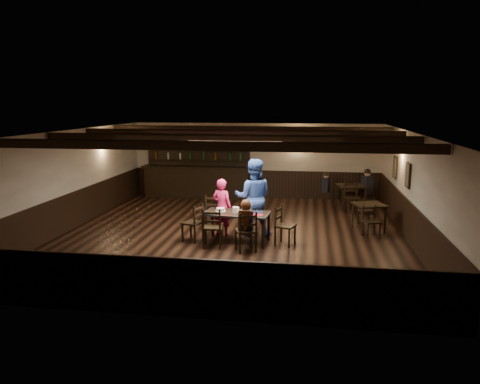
# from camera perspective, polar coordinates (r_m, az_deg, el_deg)

# --- Properties ---
(ground) EXTENTS (10.00, 10.00, 0.00)m
(ground) POSITION_cam_1_polar(r_m,az_deg,el_deg) (12.47, -0.90, -5.09)
(ground) COLOR black
(ground) RESTS_ON ground
(room_shell) EXTENTS (9.02, 10.02, 2.71)m
(room_shell) POSITION_cam_1_polar(r_m,az_deg,el_deg) (12.15, -0.85, 2.90)
(room_shell) COLOR beige
(room_shell) RESTS_ON ground
(dining_table) EXTENTS (1.68, 0.97, 0.75)m
(dining_table) POSITION_cam_1_polar(r_m,az_deg,el_deg) (11.57, -0.41, -2.90)
(dining_table) COLOR black
(dining_table) RESTS_ON ground
(chair_near_left) EXTENTS (0.48, 0.46, 0.98)m
(chair_near_left) POSITION_cam_1_polar(r_m,az_deg,el_deg) (11.11, -3.42, -4.05)
(chair_near_left) COLOR black
(chair_near_left) RESTS_ON ground
(chair_near_right) EXTENTS (0.59, 0.58, 0.97)m
(chair_near_right) POSITION_cam_1_polar(r_m,az_deg,el_deg) (10.81, 0.85, -4.49)
(chair_near_right) COLOR black
(chair_near_right) RESTS_ON ground
(chair_end_left) EXTENTS (0.54, 0.56, 0.95)m
(chair_end_left) POSITION_cam_1_polar(r_m,az_deg,el_deg) (11.68, -5.47, -3.42)
(chair_end_left) COLOR black
(chair_end_left) RESTS_ON ground
(chair_end_right) EXTENTS (0.55, 0.56, 0.96)m
(chair_end_right) POSITION_cam_1_polar(r_m,az_deg,el_deg) (11.44, 5.16, -3.70)
(chair_end_right) COLOR black
(chair_end_right) RESTS_ON ground
(chair_far_pushed) EXTENTS (0.43, 0.41, 0.90)m
(chair_far_pushed) POSITION_cam_1_polar(r_m,az_deg,el_deg) (12.94, -3.44, -2.11)
(chair_far_pushed) COLOR black
(chair_far_pushed) RESTS_ON ground
(woman_pink) EXTENTS (0.64, 0.52, 1.51)m
(woman_pink) POSITION_cam_1_polar(r_m,az_deg,el_deg) (12.14, -2.21, -1.88)
(woman_pink) COLOR #DF2474
(woman_pink) RESTS_ON ground
(man_blue) EXTENTS (1.02, 0.81, 2.01)m
(man_blue) POSITION_cam_1_polar(r_m,az_deg,el_deg) (12.12, 1.64, -0.67)
(man_blue) COLOR navy
(man_blue) RESTS_ON ground
(seated_person) EXTENTS (0.33, 0.49, 0.80)m
(seated_person) POSITION_cam_1_polar(r_m,az_deg,el_deg) (10.81, 0.71, -3.09)
(seated_person) COLOR black
(seated_person) RESTS_ON ground
(cake) EXTENTS (0.26, 0.26, 0.08)m
(cake) POSITION_cam_1_polar(r_m,az_deg,el_deg) (11.70, -2.38, -2.18)
(cake) COLOR white
(cake) RESTS_ON dining_table
(plate_stack_a) EXTENTS (0.16, 0.16, 0.15)m
(plate_stack_a) POSITION_cam_1_polar(r_m,az_deg,el_deg) (11.53, -0.52, -2.18)
(plate_stack_a) COLOR white
(plate_stack_a) RESTS_ON dining_table
(plate_stack_b) EXTENTS (0.19, 0.19, 0.22)m
(plate_stack_b) POSITION_cam_1_polar(r_m,az_deg,el_deg) (11.48, 0.68, -2.05)
(plate_stack_b) COLOR white
(plate_stack_b) RESTS_ON dining_table
(tea_light) EXTENTS (0.05, 0.05, 0.06)m
(tea_light) POSITION_cam_1_polar(r_m,az_deg,el_deg) (11.60, -0.15, -2.35)
(tea_light) COLOR #A5A8AD
(tea_light) RESTS_ON dining_table
(salt_shaker) EXTENTS (0.04, 0.04, 0.09)m
(salt_shaker) POSITION_cam_1_polar(r_m,az_deg,el_deg) (11.40, 1.47, -2.48)
(salt_shaker) COLOR silver
(salt_shaker) RESTS_ON dining_table
(pepper_shaker) EXTENTS (0.04, 0.04, 0.09)m
(pepper_shaker) POSITION_cam_1_polar(r_m,az_deg,el_deg) (11.42, 1.33, -2.45)
(pepper_shaker) COLOR #A5A8AD
(pepper_shaker) RESTS_ON dining_table
(drink_glass) EXTENTS (0.06, 0.06, 0.09)m
(drink_glass) POSITION_cam_1_polar(r_m,az_deg,el_deg) (11.55, 0.97, -2.29)
(drink_glass) COLOR silver
(drink_glass) RESTS_ON dining_table
(menu_red) EXTENTS (0.31, 0.23, 0.00)m
(menu_red) POSITION_cam_1_polar(r_m,az_deg,el_deg) (11.34, 2.08, -2.78)
(menu_red) COLOR maroon
(menu_red) RESTS_ON dining_table
(menu_blue) EXTENTS (0.28, 0.21, 0.00)m
(menu_blue) POSITION_cam_1_polar(r_m,az_deg,el_deg) (11.59, 2.19, -2.48)
(menu_blue) COLOR #0D1443
(menu_blue) RESTS_ON dining_table
(bar_counter) EXTENTS (4.02, 0.70, 2.20)m
(bar_counter) POSITION_cam_1_polar(r_m,az_deg,el_deg) (17.25, -5.20, 1.79)
(bar_counter) COLOR black
(bar_counter) RESTS_ON ground
(back_table_a) EXTENTS (0.97, 0.97, 0.75)m
(back_table_a) POSITION_cam_1_polar(r_m,az_deg,el_deg) (13.06, 15.47, -1.84)
(back_table_a) COLOR black
(back_table_a) RESTS_ON ground
(back_table_b) EXTENTS (1.07, 1.07, 0.75)m
(back_table_b) POSITION_cam_1_polar(r_m,az_deg,el_deg) (15.82, 13.35, 0.46)
(back_table_b) COLOR black
(back_table_b) RESTS_ON ground
(bg_patron_left) EXTENTS (0.28, 0.37, 0.68)m
(bg_patron_left) POSITION_cam_1_polar(r_m,az_deg,el_deg) (15.93, 10.44, 1.19)
(bg_patron_left) COLOR black
(bg_patron_left) RESTS_ON ground
(bg_patron_right) EXTENTS (0.35, 0.45, 0.81)m
(bg_patron_right) POSITION_cam_1_polar(r_m,az_deg,el_deg) (16.04, 15.23, 1.30)
(bg_patron_right) COLOR black
(bg_patron_right) RESTS_ON ground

